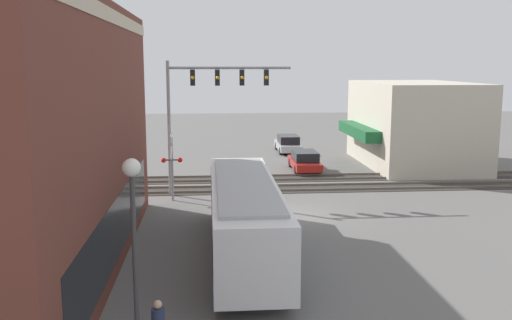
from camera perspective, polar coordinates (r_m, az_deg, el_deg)
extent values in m
plane|color=#605E5B|center=(29.06, 3.66, -5.47)|extent=(120.00, 120.00, 0.00)
cube|color=beige|center=(21.03, -14.75, 13.81)|extent=(19.75, 0.36, 0.50)
cube|color=black|center=(21.75, -13.65, -6.28)|extent=(16.42, 0.12, 2.20)
cube|color=beige|center=(44.38, 15.55, 3.50)|extent=(11.56, 7.35, 6.20)
cube|color=#19592D|center=(43.17, 10.24, 2.87)|extent=(8.10, 1.20, 0.80)
cube|color=white|center=(22.67, -1.18, -5.45)|extent=(12.38, 2.55, 2.48)
cube|color=black|center=(22.57, -1.18, -4.54)|extent=(12.13, 2.59, 1.04)
cube|color=#194CA5|center=(22.97, -1.17, -8.03)|extent=(12.13, 2.58, 0.24)
cube|color=#A5A8AA|center=(22.36, -1.19, -2.24)|extent=(10.52, 2.17, 0.12)
cylinder|color=black|center=(26.82, -1.69, -5.65)|extent=(1.00, 2.57, 1.00)
cylinder|color=black|center=(18.88, -0.33, -12.34)|extent=(1.00, 2.57, 1.00)
cylinder|color=gray|center=(32.95, -8.69, 3.07)|extent=(0.20, 0.20, 7.73)
cylinder|color=gray|center=(32.68, -2.66, 9.20)|extent=(0.16, 6.97, 0.16)
cube|color=black|center=(32.68, -6.36, 8.19)|extent=(0.30, 0.27, 0.90)
sphere|color=yellow|center=(32.52, -6.36, 8.18)|extent=(0.20, 0.20, 0.20)
cube|color=black|center=(32.67, -3.89, 8.22)|extent=(0.30, 0.27, 0.90)
sphere|color=yellow|center=(32.51, -3.88, 8.22)|extent=(0.20, 0.20, 0.20)
cube|color=black|center=(32.72, -1.42, 8.25)|extent=(0.30, 0.27, 0.90)
sphere|color=yellow|center=(32.56, -1.41, 8.24)|extent=(0.20, 0.20, 0.20)
cube|color=black|center=(32.83, 1.03, 8.25)|extent=(0.30, 0.27, 0.90)
sphere|color=yellow|center=(32.67, 1.06, 8.24)|extent=(0.20, 0.20, 0.20)
cylinder|color=gray|center=(31.92, -8.39, -0.88)|extent=(0.14, 0.14, 3.60)
cube|color=white|center=(31.71, -8.44, 1.43)|extent=(1.41, 0.06, 1.41)
cube|color=white|center=(31.71, -8.44, 1.43)|extent=(1.41, 0.06, 1.41)
cylinder|color=#38383A|center=(31.83, -8.41, 0.01)|extent=(0.08, 0.90, 0.08)
sphere|color=red|center=(31.76, -7.60, 0.00)|extent=(0.28, 0.28, 0.28)
sphere|color=red|center=(31.82, -9.22, -0.02)|extent=(0.28, 0.28, 0.28)
cylinder|color=#38383A|center=(14.27, -11.96, -11.46)|extent=(0.12, 0.12, 4.95)
sphere|color=white|center=(13.54, -12.35, -0.75)|extent=(0.44, 0.44, 0.44)
cube|color=#332D28|center=(34.84, 2.24, -2.89)|extent=(2.60, 60.00, 0.03)
cube|color=#6B6056|center=(34.13, 2.38, -3.06)|extent=(0.07, 60.00, 0.15)
cube|color=#6B6056|center=(35.52, 2.10, -2.55)|extent=(0.07, 60.00, 0.15)
cube|color=#332D28|center=(37.95, 1.66, -1.85)|extent=(2.60, 60.00, 0.03)
cube|color=#6B6056|center=(37.24, 1.78, -1.98)|extent=(0.07, 60.00, 0.15)
cube|color=#6B6056|center=(38.63, 1.55, -1.55)|extent=(0.07, 60.00, 0.15)
cube|color=#B21E19|center=(40.88, 4.87, -0.33)|extent=(4.62, 1.80, 0.53)
cube|color=black|center=(40.56, 4.93, 0.43)|extent=(2.54, 1.62, 0.64)
cylinder|color=black|center=(42.30, 4.54, -0.26)|extent=(0.64, 1.82, 0.64)
cylinder|color=black|center=(39.53, 5.20, -0.97)|extent=(0.64, 1.82, 0.64)
cube|color=#B7B7BC|center=(49.37, 3.21, 1.42)|extent=(4.83, 1.80, 0.56)
cube|color=black|center=(49.05, 3.25, 2.09)|extent=(2.66, 1.62, 0.66)
cylinder|color=black|center=(50.87, 2.97, 1.43)|extent=(0.64, 1.82, 0.64)
cylinder|color=black|center=(47.94, 3.45, 0.92)|extent=(0.64, 1.82, 0.64)
sphere|color=tan|center=(14.90, -9.81, -14.05)|extent=(0.22, 0.22, 0.22)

